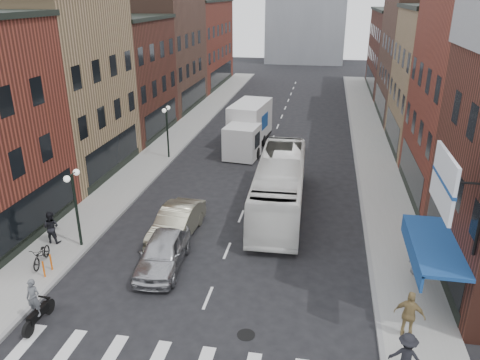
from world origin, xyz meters
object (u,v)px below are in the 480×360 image
at_px(bike_rack, 47,266).
at_px(ped_right_a, 406,356).
at_px(sedan_left_near, 163,252).
at_px(parked_bicycle, 42,255).
at_px(ped_right_b, 409,315).
at_px(sedan_left_far, 177,223).
at_px(transit_bus, 280,185).
at_px(ped_left_solo, 51,227).
at_px(motorcycle_rider, 35,304).
at_px(streetlamp_far, 167,123).
at_px(box_truck, 248,127).
at_px(ped_right_c, 418,259).
at_px(billboard_sign, 446,183).
at_px(streetlamp_near, 74,195).

distance_m(bike_rack, ped_right_a, 15.58).
xyz_separation_m(sedan_left_near, ped_right_a, (10.22, -5.23, 0.19)).
distance_m(parked_bicycle, ped_right_b, 16.43).
bearing_deg(sedan_left_far, ped_right_a, -34.83).
xyz_separation_m(transit_bus, sedan_left_far, (-5.00, -4.28, -0.77)).
bearing_deg(transit_bus, ped_left_solo, -152.06).
distance_m(bike_rack, ped_left_solo, 3.06).
xyz_separation_m(sedan_left_far, ped_right_a, (10.50, -8.23, 0.19)).
bearing_deg(ped_left_solo, motorcycle_rider, 114.77).
bearing_deg(streetlamp_far, sedan_left_near, -72.42).
bearing_deg(box_truck, sedan_left_near, -85.87).
distance_m(transit_bus, ped_right_c, 9.17).
distance_m(sedan_left_far, ped_right_a, 13.34).
xyz_separation_m(billboard_sign, ped_right_a, (-1.02, -2.73, -5.13)).
bearing_deg(transit_bus, streetlamp_far, 139.09).
bearing_deg(streetlamp_far, parked_bicycle, -93.31).
bearing_deg(sedan_left_near, ped_right_a, -31.01).
bearing_deg(bike_rack, box_truck, 74.04).
height_order(sedan_left_near, ped_right_c, ped_right_c).
height_order(bike_rack, sedan_left_far, sedan_left_far).
height_order(streetlamp_near, sedan_left_far, streetlamp_near).
relative_size(streetlamp_near, transit_bus, 0.36).
relative_size(motorcycle_rider, transit_bus, 0.18).
distance_m(motorcycle_rider, ped_right_c, 16.33).
xyz_separation_m(streetlamp_far, transit_bus, (9.47, -7.72, -1.33)).
bearing_deg(ped_right_a, box_truck, -58.61).
bearing_deg(parked_bicycle, streetlamp_near, 54.37).
height_order(box_truck, sedan_left_far, box_truck).
relative_size(sedan_left_near, ped_right_c, 3.10).
xyz_separation_m(streetlamp_near, motorcycle_rider, (1.32, -5.91, -1.93)).
bearing_deg(parked_bicycle, sedan_left_near, -0.80).
relative_size(streetlamp_near, ped_right_a, 2.40).
relative_size(motorcycle_rider, sedan_left_near, 0.44).
bearing_deg(ped_left_solo, ped_right_b, 165.06).
distance_m(bike_rack, sedan_left_far, 6.63).
height_order(sedan_left_far, parked_bicycle, sedan_left_far).
bearing_deg(ped_right_c, ped_right_b, 76.46).
relative_size(transit_bus, parked_bicycle, 6.20).
height_order(streetlamp_near, sedan_left_near, streetlamp_near).
bearing_deg(sedan_left_near, motorcycle_rider, -128.89).
xyz_separation_m(transit_bus, ped_left_solo, (-11.03, -6.28, -0.57)).
height_order(box_truck, ped_left_solo, box_truck).
distance_m(streetlamp_far, ped_right_c, 21.46).
bearing_deg(sedan_left_far, parked_bicycle, -140.24).
relative_size(streetlamp_far, motorcycle_rider, 1.96).
xyz_separation_m(bike_rack, parked_bicycle, (-0.73, 0.71, 0.08)).
height_order(streetlamp_near, parked_bicycle, streetlamp_near).
height_order(transit_bus, parked_bicycle, transit_bus).
relative_size(ped_right_a, ped_right_b, 0.89).
bearing_deg(ped_right_c, billboard_sign, 83.44).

